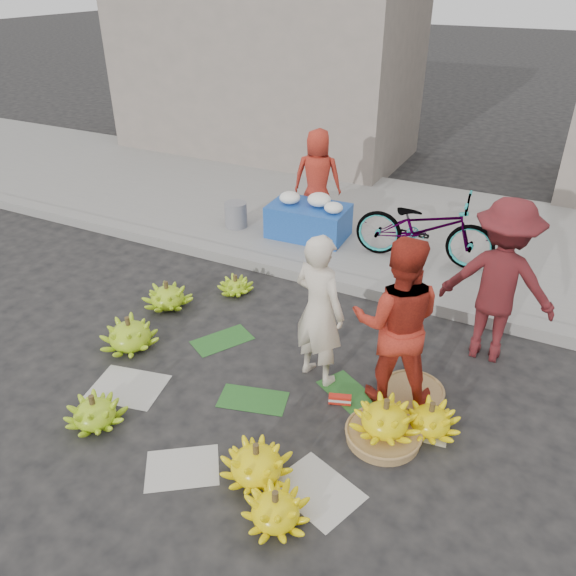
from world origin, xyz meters
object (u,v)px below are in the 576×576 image
at_px(banana_bunch_0, 130,334).
at_px(banana_bunch_4, 385,423).
at_px(vendor_cream, 319,310).
at_px(flower_table, 309,219).
at_px(bicycle, 425,227).

height_order(banana_bunch_0, banana_bunch_4, banana_bunch_4).
bearing_deg(banana_bunch_0, banana_bunch_4, -1.38).
height_order(banana_bunch_4, vendor_cream, vendor_cream).
bearing_deg(vendor_cream, flower_table, -45.95).
height_order(banana_bunch_4, bicycle, bicycle).
xyz_separation_m(vendor_cream, flower_table, (-1.42, 2.82, -0.39)).
height_order(flower_table, bicycle, bicycle).
xyz_separation_m(banana_bunch_4, bicycle, (-0.59, 3.33, 0.42)).
bearing_deg(banana_bunch_4, flower_table, 124.40).
xyz_separation_m(banana_bunch_0, vendor_cream, (2.01, 0.47, 0.61)).
distance_m(vendor_cream, bicycle, 2.81).
bearing_deg(bicycle, banana_bunch_0, 139.58).
xyz_separation_m(banana_bunch_0, banana_bunch_4, (2.90, -0.07, 0.02)).
distance_m(banana_bunch_0, flower_table, 3.35).
bearing_deg(flower_table, banana_bunch_4, -58.25).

